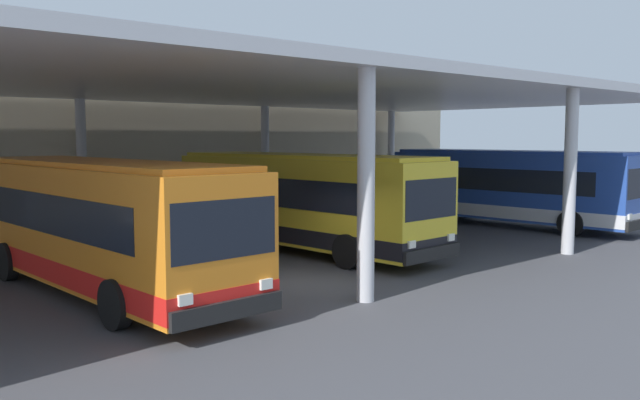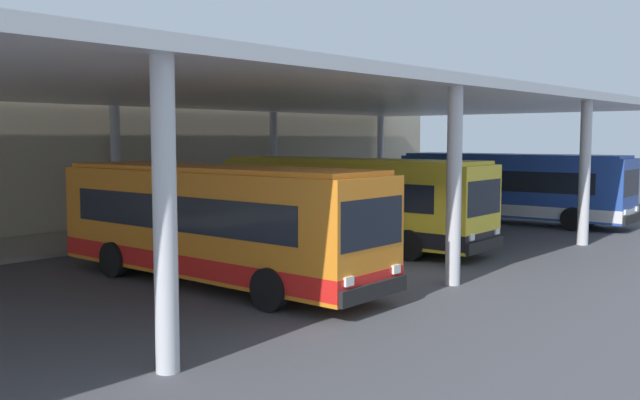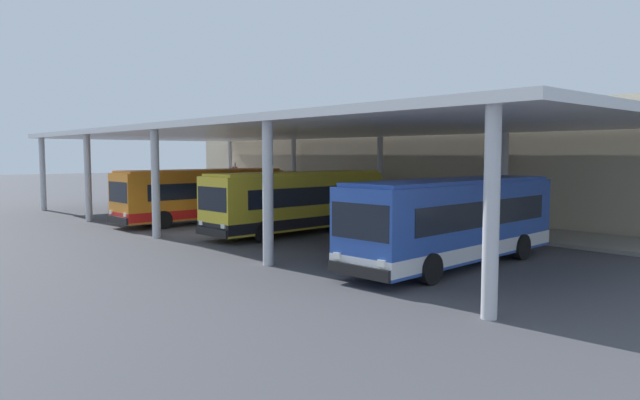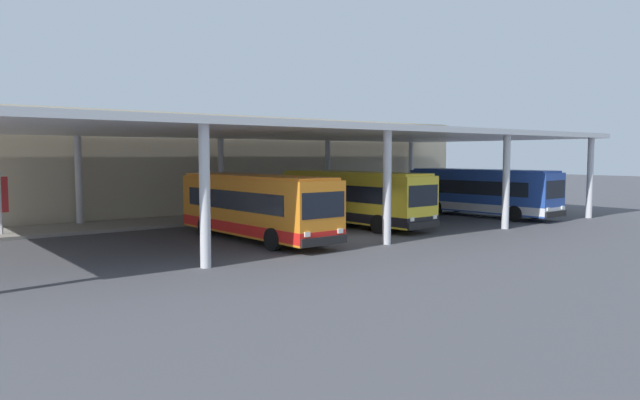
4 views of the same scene
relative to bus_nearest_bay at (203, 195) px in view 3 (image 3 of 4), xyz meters
name	(u,v)px [view 3 (image 3 of 4)]	position (x,y,z in m)	size (l,w,h in m)	color
ground_plane	(202,233)	(4.10, -2.40, -1.66)	(200.00, 200.00, 0.00)	#47474C
platform_kerb	(361,215)	(4.10, 9.35, -1.57)	(42.00, 4.50, 0.18)	gray
station_building_facade	(395,163)	(4.10, 12.60, 1.81)	(48.00, 1.60, 6.93)	#C1B293
canopy_shelter	(285,133)	(4.10, 3.10, 3.63)	(40.00, 17.00, 5.55)	silver
bus_nearest_bay	(203,195)	(0.00, 0.00, 0.00)	(2.92, 10.59, 3.17)	orange
bus_second_bay	(298,201)	(7.45, 1.29, 0.00)	(3.05, 10.63, 3.17)	yellow
bus_middle_bay	(454,221)	(17.92, 0.13, 0.00)	(3.12, 10.65, 3.17)	#284CA8
bench_waiting	(416,212)	(8.56, 9.41, -0.99)	(1.80, 0.45, 0.92)	#383D47
trash_bin	(384,209)	(6.24, 9.20, -0.98)	(0.52, 0.52, 0.98)	#33383D
banner_sign	(235,180)	(-9.64, 8.54, 0.32)	(0.70, 0.12, 3.20)	#B2B2B7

